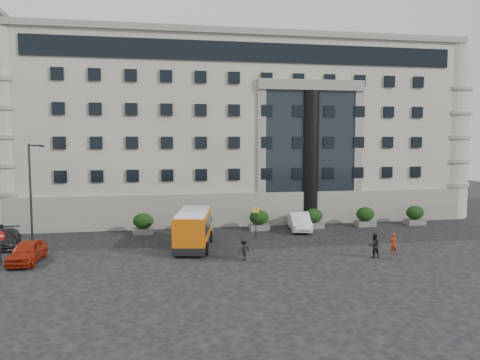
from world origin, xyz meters
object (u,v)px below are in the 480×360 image
object	(u,v)px
bus_stop_sign	(256,217)
pedestrian_b	(374,246)
hedge_a	(143,224)
pedestrian_c	(244,249)
hedge_f	(415,215)
street_lamp	(31,193)
hedge_b	(202,222)
red_truck	(12,204)
hedge_c	(259,220)
parked_car_a	(27,252)
parked_car_c	(6,239)
white_taxi	(299,221)
hedge_e	(365,217)
no_entry_sign	(0,241)
minibus	(193,228)
hedge_d	(313,218)
pedestrian_a	(394,244)

from	to	relation	value
bus_stop_sign	pedestrian_b	world-z (taller)	bus_stop_sign
hedge_a	pedestrian_c	xyz separation A→B (m)	(7.00, -10.39, -0.14)
hedge_f	street_lamp	world-z (taller)	street_lamp
hedge_b	red_truck	size ratio (longest dim) A/B	0.30
hedge_c	street_lamp	xyz separation A→B (m)	(-18.34, -4.80, 3.44)
hedge_a	parked_car_a	size ratio (longest dim) A/B	0.42
parked_car_c	pedestrian_c	world-z (taller)	pedestrian_c
bus_stop_sign	pedestrian_c	bearing A→B (deg)	-108.22
parked_car_c	white_taxi	distance (m)	24.45
parked_car_a	hedge_a	bearing A→B (deg)	51.07
hedge_f	pedestrian_b	bearing A→B (deg)	-131.20
hedge_e	no_entry_sign	bearing A→B (deg)	-163.48
parked_car_a	pedestrian_b	world-z (taller)	pedestrian_b
white_taxi	parked_car_a	bearing A→B (deg)	-150.93
hedge_b	minibus	xyz separation A→B (m)	(-1.30, -5.97, 0.62)
bus_stop_sign	minibus	distance (m)	6.44
no_entry_sign	white_taxi	xyz separation A→B (m)	(23.00, 8.04, -0.83)
hedge_f	no_entry_sign	world-z (taller)	no_entry_sign
hedge_d	no_entry_sign	world-z (taller)	no_entry_sign
hedge_c	pedestrian_b	world-z (taller)	hedge_c
street_lamp	parked_car_c	distance (m)	4.74
white_taxi	bus_stop_sign	bearing A→B (deg)	-146.17
street_lamp	pedestrian_c	bearing A→B (deg)	-20.53
hedge_e	pedestrian_c	world-z (taller)	hedge_e
hedge_c	bus_stop_sign	world-z (taller)	bus_stop_sign
parked_car_a	parked_car_c	size ratio (longest dim) A/B	0.98
hedge_c	hedge_d	distance (m)	5.20
parked_car_c	pedestrian_a	size ratio (longest dim) A/B	2.93
hedge_e	bus_stop_sign	bearing A→B (deg)	-166.08
hedge_d	white_taxi	size ratio (longest dim) A/B	0.37
hedge_a	no_entry_sign	xyz separation A→B (m)	(-9.00, -8.84, 0.72)
hedge_a	minibus	xyz separation A→B (m)	(3.90, -5.97, 0.62)
hedge_a	pedestrian_b	world-z (taller)	hedge_a
white_taxi	parked_car_c	bearing A→B (deg)	-164.75
parked_car_c	pedestrian_a	xyz separation A→B (m)	(28.35, -7.50, 0.12)
hedge_e	white_taxi	world-z (taller)	hedge_e
hedge_a	red_truck	world-z (taller)	red_truck
parked_car_a	street_lamp	bearing A→B (deg)	100.38
hedge_c	hedge_e	xyz separation A→B (m)	(10.40, 0.00, 0.00)
hedge_d	pedestrian_c	bearing A→B (deg)	-129.61
street_lamp	bus_stop_sign	xyz separation A→B (m)	(17.44, 2.00, -2.64)
hedge_c	pedestrian_c	size ratio (longest dim) A/B	1.17
parked_car_c	pedestrian_c	bearing A→B (deg)	-31.50
minibus	white_taxi	xyz separation A→B (m)	(10.10, 5.17, -0.73)
hedge_a	hedge_b	distance (m)	5.20
hedge_b	hedge_f	size ratio (longest dim) A/B	1.00
hedge_f	parked_car_c	xyz separation A→B (m)	(-36.35, -3.09, -0.28)
pedestrian_b	white_taxi	bearing A→B (deg)	-83.22
bus_stop_sign	parked_car_a	distance (m)	17.89
hedge_f	red_truck	bearing A→B (deg)	165.75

